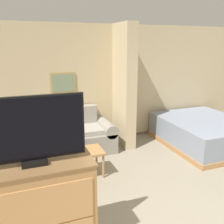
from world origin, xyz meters
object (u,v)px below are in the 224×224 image
object	(u,v)px
coffee_table	(80,155)
tv	(32,131)
couch	(69,137)
bed	(203,131)
tv_dresser	(39,211)
table_lamp	(9,122)

from	to	relation	value
coffee_table	tv	size ratio (longest dim) A/B	0.78
couch	bed	xyz separation A→B (m)	(2.88, -0.63, -0.03)
couch	tv_dresser	distance (m)	2.65
bed	couch	bearing A→B (deg)	167.69
table_lamp	tv	xyz separation A→B (m)	(0.30, -2.48, 0.61)
couch	table_lamp	bearing A→B (deg)	-178.08
table_lamp	tv_dresser	distance (m)	2.52
coffee_table	tv_dresser	world-z (taller)	tv_dresser
couch	bed	size ratio (longest dim) A/B	0.91
table_lamp	bed	xyz separation A→B (m)	(3.99, -0.59, -0.50)
tv	bed	bearing A→B (deg)	27.18
bed	coffee_table	bearing A→B (deg)	-171.65
tv_dresser	bed	world-z (taller)	tv_dresser
tv_dresser	bed	xyz separation A→B (m)	(3.68, 1.89, -0.24)
coffee_table	tv_dresser	size ratio (longest dim) A/B	0.68
tv_dresser	coffee_table	bearing A→B (deg)	62.13
tv_dresser	couch	bearing A→B (deg)	72.36
couch	bed	distance (m)	2.95
coffee_table	tv	distance (m)	1.94
coffee_table	table_lamp	bearing A→B (deg)	136.63
couch	tv	distance (m)	2.86
coffee_table	bed	xyz separation A→B (m)	(2.91, 0.43, -0.10)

